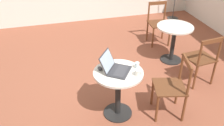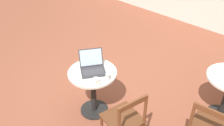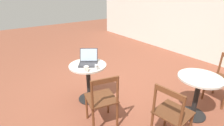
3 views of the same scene
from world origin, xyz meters
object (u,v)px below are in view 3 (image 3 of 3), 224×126
(drinking_glass, at_px, (97,67))
(chair_mid_back, at_px, (224,79))
(cafe_table_mid, at_px, (198,88))
(mouse, at_px, (88,59))
(laptop, at_px, (88,61))
(chair_near_right, at_px, (102,100))
(cafe_table_near, at_px, (88,75))
(mug, at_px, (86,69))
(chair_mid_front, at_px, (171,114))

(drinking_glass, bearing_deg, chair_mid_back, 57.94)
(cafe_table_mid, xyz_separation_m, mouse, (-1.66, -1.05, 0.21))
(chair_mid_back, distance_m, drinking_glass, 2.33)
(cafe_table_mid, relative_size, mouse, 7.22)
(laptop, xyz_separation_m, mouse, (-0.19, 0.09, -0.03))
(mouse, relative_size, drinking_glass, 1.14)
(chair_mid_back, bearing_deg, cafe_table_mid, -93.52)
(drinking_glass, bearing_deg, chair_near_right, -23.45)
(cafe_table_mid, bearing_deg, cafe_table_near, -140.75)
(laptop, height_order, mug, laptop)
(cafe_table_near, bearing_deg, mouse, 149.97)
(cafe_table_near, xyz_separation_m, mouse, (-0.22, 0.13, 0.21))
(chair_near_right, distance_m, mug, 0.60)
(chair_mid_back, height_order, mouse, chair_mid_back)
(drinking_glass, bearing_deg, cafe_table_mid, 44.49)
(mouse, height_order, mug, mug)
(chair_near_right, relative_size, chair_mid_back, 1.00)
(mug, bearing_deg, mouse, 148.61)
(mouse, bearing_deg, drinking_glass, -11.75)
(cafe_table_near, height_order, drinking_glass, drinking_glass)
(chair_mid_back, distance_m, chair_mid_front, 1.59)
(cafe_table_mid, bearing_deg, chair_near_right, -117.69)
(mouse, xyz_separation_m, drinking_glass, (0.49, -0.10, 0.03))
(cafe_table_near, relative_size, drinking_glass, 8.26)
(cafe_table_mid, distance_m, laptop, 1.88)
(cafe_table_mid, distance_m, chair_mid_front, 0.80)
(chair_mid_front, height_order, mouse, chair_mid_front)
(cafe_table_near, xyz_separation_m, cafe_table_mid, (1.44, 1.18, 0.00))
(chair_mid_back, height_order, chair_mid_front, same)
(chair_mid_back, distance_m, mouse, 2.54)
(chair_mid_front, relative_size, mug, 7.48)
(cafe_table_mid, xyz_separation_m, laptop, (-1.47, -1.15, 0.25))
(chair_mid_front, bearing_deg, cafe_table_near, -165.82)
(mug, distance_m, drinking_glass, 0.17)
(cafe_table_near, bearing_deg, chair_mid_front, 14.18)
(chair_near_right, relative_size, chair_mid_front, 1.00)
(chair_near_right, relative_size, laptop, 1.87)
(chair_near_right, xyz_separation_m, mug, (-0.51, 0.03, 0.31))
(cafe_table_mid, distance_m, chair_near_right, 1.53)
(drinking_glass, bearing_deg, mouse, 168.25)
(chair_mid_front, distance_m, laptop, 1.64)
(chair_near_right, bearing_deg, chair_mid_front, 35.05)
(cafe_table_near, xyz_separation_m, drinking_glass, (0.27, 0.03, 0.24))
(laptop, bearing_deg, mug, -34.93)
(chair_near_right, bearing_deg, cafe_table_mid, 62.31)
(cafe_table_mid, distance_m, mug, 1.82)
(chair_mid_front, distance_m, mug, 1.45)
(laptop, bearing_deg, cafe_table_near, -48.33)
(laptop, distance_m, mouse, 0.21)
(cafe_table_mid, bearing_deg, chair_mid_back, 86.48)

